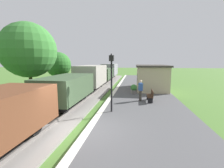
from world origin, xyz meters
TOP-DOWN VIEW (x-y plane):
  - ground_plane at (0.00, 0.00)m, footprint 160.00×160.00m
  - platform_slab at (3.20, 0.00)m, footprint 6.00×60.00m
  - platform_edge_stripe at (0.40, 0.00)m, footprint 0.36×60.00m
  - track_ballast at (-2.40, 0.00)m, footprint 3.80×60.00m
  - rail_near at (-1.68, 0.00)m, footprint 0.07×60.00m
  - rail_far at (-3.12, 0.00)m, footprint 0.07×60.00m
  - freight_train at (-2.40, 11.28)m, footprint 2.50×32.60m
  - station_hut at (4.40, 11.74)m, footprint 3.50×5.80m
  - bench_near_hut at (3.81, 5.90)m, footprint 0.42×1.50m
  - bench_down_platform at (3.81, 15.63)m, footprint 0.42×1.50m
  - person_waiting at (3.01, 5.94)m, footprint 0.37×0.44m
  - potted_planter at (2.44, 8.85)m, footprint 0.64×0.64m
  - lamp_post_near at (1.09, 2.86)m, footprint 0.28×0.28m
  - tree_trackside_mid at (-6.55, 5.75)m, footprint 4.69×4.69m
  - tree_trackside_far at (-7.11, 12.01)m, footprint 3.17×3.17m

SIDE VIEW (x-z plane):
  - ground_plane at x=0.00m, z-range 0.00..0.00m
  - track_ballast at x=-2.40m, z-range 0.00..0.12m
  - platform_slab at x=3.20m, z-range 0.00..0.25m
  - rail_near at x=-1.68m, z-range 0.12..0.26m
  - rail_far at x=-3.12m, z-range 0.12..0.26m
  - platform_edge_stripe at x=0.40m, z-range 0.25..0.26m
  - bench_near_hut at x=3.81m, z-range 0.27..1.18m
  - bench_down_platform at x=3.81m, z-range 0.27..1.18m
  - potted_planter at x=2.44m, z-range 0.26..1.18m
  - person_waiting at x=3.01m, z-range 0.33..2.04m
  - freight_train at x=-2.40m, z-range 0.17..2.89m
  - station_hut at x=4.40m, z-range 0.26..3.04m
  - lamp_post_near at x=1.09m, z-range 0.95..4.65m
  - tree_trackside_far at x=-7.11m, z-range 0.71..5.33m
  - tree_trackside_mid at x=-6.55m, z-range 1.01..7.74m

